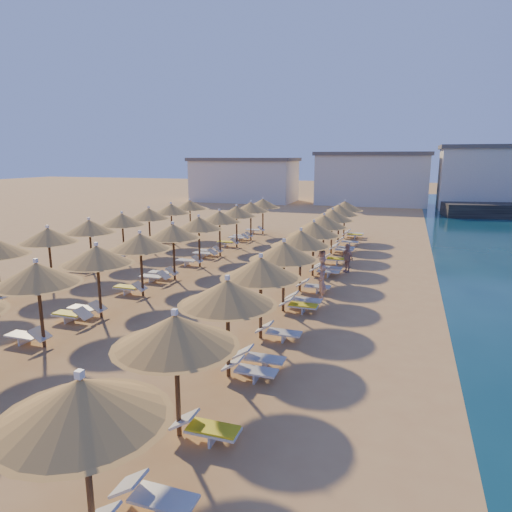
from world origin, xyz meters
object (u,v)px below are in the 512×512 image
(parasol_row_east, at_px, (301,239))
(beachgoer_c, at_px, (347,258))
(parasol_row_west, at_px, (173,232))
(beachgoer_b, at_px, (320,258))
(beachgoer_a, at_px, (322,282))

(parasol_row_east, distance_m, beachgoer_c, 5.29)
(parasol_row_west, bearing_deg, beachgoer_b, 27.92)
(parasol_row_west, height_order, beachgoer_a, parasol_row_west)
(parasol_row_east, height_order, beachgoer_a, parasol_row_east)
(beachgoer_c, distance_m, beachgoer_a, 5.61)
(parasol_row_west, bearing_deg, beachgoer_c, 27.96)
(beachgoer_a, height_order, beachgoer_b, beachgoer_b)
(beachgoer_a, bearing_deg, parasol_row_east, -149.26)
(parasol_row_east, xyz_separation_m, beachgoer_c, (1.73, 4.66, -1.80))
(beachgoer_a, xyz_separation_m, beachgoer_b, (-0.98, 4.83, 0.07))
(beachgoer_c, bearing_deg, parasol_row_west, -106.61)
(parasol_row_east, bearing_deg, beachgoer_a, -36.32)
(parasol_row_east, xyz_separation_m, parasol_row_west, (-7.05, 0.00, 0.00))
(beachgoer_b, bearing_deg, parasol_row_east, -13.35)
(parasol_row_east, distance_m, beachgoer_b, 4.28)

